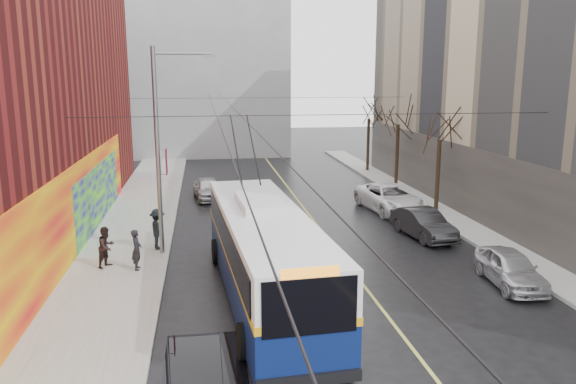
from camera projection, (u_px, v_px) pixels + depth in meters
name	position (u px, v px, depth m)	size (l,w,h in m)	color
ground	(364.00, 354.00, 16.06)	(140.00, 140.00, 0.00)	black
sidewalk_left	(129.00, 243.00, 26.49)	(4.00, 60.00, 0.15)	gray
sidewalk_right	(467.00, 228.00, 28.98)	(2.00, 60.00, 0.15)	gray
lane_line	(317.00, 225.00, 29.83)	(0.12, 50.00, 0.01)	#BFB74C
building_far	(185.00, 63.00, 56.88)	(20.50, 12.10, 18.00)	gray
streetlight_pole	(161.00, 147.00, 23.85)	(2.65, 0.60, 9.00)	slate
catenary_wires	(238.00, 107.00, 28.71)	(18.00, 60.00, 0.22)	black
tree_near	(440.00, 126.00, 31.85)	(3.20, 3.20, 6.40)	black
tree_mid	(399.00, 113.00, 38.57)	(3.20, 3.20, 6.68)	black
tree_far	(369.00, 109.00, 45.36)	(3.20, 3.20, 6.57)	black
puddle	(205.00, 361.00, 15.63)	(2.25, 3.51, 0.01)	black
pigeons_flying	(249.00, 90.00, 23.82)	(2.33, 3.55, 1.99)	slate
trolleybus	(265.00, 253.00, 19.77)	(3.65, 13.00, 6.10)	#09174A
parked_car_a	(510.00, 268.00, 21.22)	(1.60, 3.97, 1.35)	silver
parked_car_b	(423.00, 224.00, 27.43)	(1.49, 4.27, 1.41)	#28282B
parked_car_c	(390.00, 198.00, 32.73)	(2.62, 5.67, 1.58)	white
following_car	(208.00, 188.00, 36.00)	(1.66, 4.12, 1.40)	#B6B6BB
pedestrian_a	(137.00, 250.00, 22.47)	(0.60, 0.40, 1.65)	black
pedestrian_b	(106.00, 247.00, 22.78)	(0.82, 0.64, 1.68)	black
pedestrian_c	(158.00, 229.00, 25.10)	(1.19, 0.68, 1.84)	black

